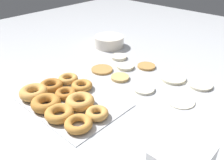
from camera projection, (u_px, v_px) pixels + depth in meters
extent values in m
plane|color=#B2B5BA|center=(129.00, 86.00, 1.07)|extent=(3.00, 3.00, 0.00)
cylinder|color=beige|center=(173.00, 78.00, 1.12)|extent=(0.12, 0.12, 0.01)
cylinder|color=beige|center=(180.00, 100.00, 0.96)|extent=(0.12, 0.12, 0.01)
cylinder|color=silver|center=(144.00, 89.00, 1.04)|extent=(0.09, 0.09, 0.01)
cylinder|color=tan|center=(120.00, 78.00, 1.12)|extent=(0.09, 0.09, 0.01)
cylinder|color=#B27F42|center=(102.00, 70.00, 1.20)|extent=(0.11, 0.11, 0.01)
cylinder|color=beige|center=(119.00, 57.00, 1.33)|extent=(0.09, 0.09, 0.02)
cylinder|color=#B27F42|center=(146.00, 66.00, 1.23)|extent=(0.09, 0.09, 0.01)
cylinder|color=beige|center=(200.00, 85.00, 1.07)|extent=(0.11, 0.11, 0.01)
cylinder|color=beige|center=(125.00, 67.00, 1.22)|extent=(0.09, 0.09, 0.01)
cube|color=silver|center=(72.00, 101.00, 0.96)|extent=(0.41, 0.31, 0.01)
torus|color=#D19347|center=(34.00, 92.00, 0.98)|extent=(0.12, 0.12, 0.04)
torus|color=#B7752D|center=(46.00, 103.00, 0.91)|extent=(0.11, 0.11, 0.04)
torus|color=#C68438|center=(59.00, 113.00, 0.86)|extent=(0.11, 0.11, 0.03)
torus|color=#C68438|center=(78.00, 124.00, 0.81)|extent=(0.10, 0.10, 0.03)
torus|color=#AD6B28|center=(51.00, 85.00, 1.03)|extent=(0.10, 0.10, 0.03)
torus|color=#AD6B28|center=(66.00, 93.00, 0.98)|extent=(0.09, 0.09, 0.03)
torus|color=#D19347|center=(80.00, 101.00, 0.92)|extent=(0.11, 0.11, 0.04)
torus|color=#D19347|center=(97.00, 113.00, 0.86)|extent=(0.09, 0.09, 0.03)
torus|color=#D19347|center=(68.00, 79.00, 1.09)|extent=(0.09, 0.09, 0.03)
torus|color=#C68438|center=(82.00, 86.00, 1.03)|extent=(0.09, 0.09, 0.03)
cylinder|color=silver|center=(109.00, 41.00, 1.47)|extent=(0.18, 0.18, 0.07)
cube|color=white|center=(182.00, 159.00, 0.63)|extent=(0.13, 0.15, 0.02)
cube|color=white|center=(183.00, 153.00, 0.62)|extent=(0.13, 0.15, 0.02)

